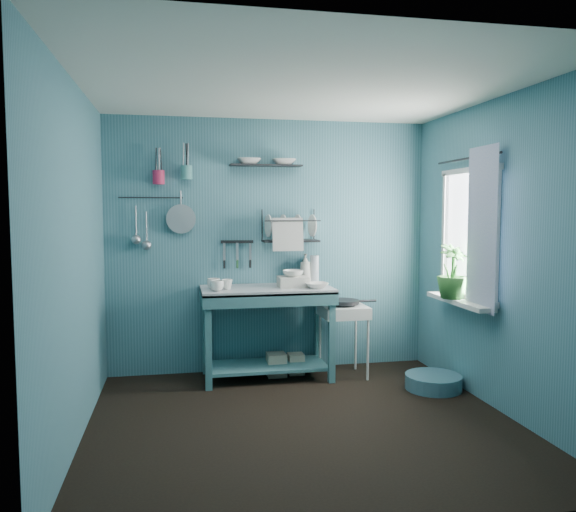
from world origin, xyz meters
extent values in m
plane|color=black|center=(0.00, 0.00, 0.00)|extent=(3.20, 3.20, 0.00)
plane|color=silver|center=(0.00, 0.00, 2.50)|extent=(3.20, 3.20, 0.00)
plane|color=#396976|center=(0.00, 1.50, 1.25)|extent=(3.20, 0.00, 3.20)
plane|color=#396976|center=(0.00, -1.50, 1.25)|extent=(3.20, 0.00, 3.20)
plane|color=#396976|center=(-1.60, 0.00, 1.25)|extent=(0.00, 3.00, 3.00)
plane|color=#396976|center=(1.60, 0.00, 1.25)|extent=(0.00, 3.00, 3.00)
cube|color=#34686E|center=(-0.09, 1.19, 0.44)|extent=(1.31, 0.78, 0.88)
imported|color=silver|center=(-0.57, 1.03, 0.93)|extent=(0.12, 0.12, 0.10)
imported|color=silver|center=(-0.47, 1.13, 0.92)|extent=(0.14, 0.14, 0.09)
imported|color=silver|center=(-0.59, 1.19, 0.93)|extent=(0.17, 0.17, 0.10)
cube|color=#B8B4A8|center=(0.16, 1.17, 0.93)|extent=(0.28, 0.22, 0.10)
imported|color=silver|center=(0.16, 1.17, 1.01)|extent=(0.20, 0.19, 0.06)
imported|color=#B8B4A8|center=(0.33, 1.39, 1.03)|extent=(0.11, 0.12, 0.30)
cylinder|color=#ACB5C0|center=(0.43, 1.41, 1.02)|extent=(0.09, 0.09, 0.28)
imported|color=silver|center=(0.36, 1.04, 0.90)|extent=(0.22, 0.22, 0.05)
cube|color=silver|center=(0.65, 1.12, 0.34)|extent=(0.49, 0.49, 0.69)
cylinder|color=black|center=(0.65, 1.12, 0.73)|extent=(0.30, 0.30, 0.03)
cube|color=black|center=(-0.34, 1.47, 1.30)|extent=(0.32, 0.05, 0.03)
cube|color=black|center=(0.18, 1.37, 1.46)|extent=(0.57, 0.29, 0.32)
cube|color=black|center=(-0.06, 1.40, 2.04)|extent=(0.70, 0.18, 0.01)
imported|color=silver|center=(-0.23, 1.40, 2.10)|extent=(0.24, 0.24, 0.06)
imported|color=silver|center=(0.12, 1.40, 2.05)|extent=(0.27, 0.27, 0.06)
cylinder|color=#B9224A|center=(-1.08, 1.42, 1.92)|extent=(0.11, 0.11, 0.13)
cylinder|color=teal|center=(-0.82, 1.42, 1.96)|extent=(0.11, 0.11, 0.13)
cylinder|color=#A1A4A9|center=(-0.88, 1.45, 1.52)|extent=(0.28, 0.03, 0.28)
cylinder|color=#A1A4A9|center=(-1.30, 1.46, 1.50)|extent=(0.01, 0.01, 0.30)
cylinder|color=#A1A4A9|center=(-1.20, 1.46, 1.44)|extent=(0.01, 0.01, 0.30)
cylinder|color=black|center=(-1.15, 1.47, 1.73)|extent=(0.60, 0.01, 0.01)
plane|color=white|center=(1.59, 0.45, 1.40)|extent=(0.00, 1.10, 1.10)
cube|color=silver|center=(1.50, 0.45, 0.81)|extent=(0.16, 0.95, 0.04)
plane|color=silver|center=(1.52, 0.15, 1.45)|extent=(0.00, 1.35, 1.35)
cylinder|color=black|center=(1.54, 0.45, 2.05)|extent=(0.02, 1.05, 0.02)
imported|color=#2D692A|center=(1.46, 0.50, 1.07)|extent=(0.34, 0.34, 0.48)
cube|color=gray|center=(0.01, 1.24, 0.11)|extent=(0.18, 0.18, 0.22)
cube|color=gray|center=(0.21, 1.27, 0.10)|extent=(0.15, 0.15, 0.20)
cylinder|color=#406F7F|center=(1.33, 0.56, 0.07)|extent=(0.50, 0.50, 0.13)
camera|label=1|loc=(-0.91, -4.03, 1.60)|focal=35.00mm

